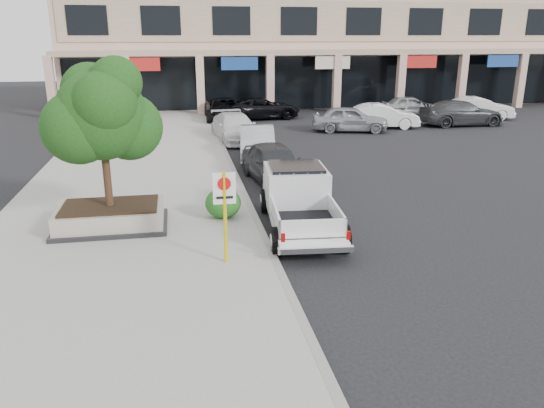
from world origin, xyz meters
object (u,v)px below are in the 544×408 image
(curb_car_d, at_px, (224,110))
(lot_car_e, at_px, (410,105))
(no_parking_sign, at_px, (225,205))
(pickup_truck, at_px, (300,202))
(lot_car_d, at_px, (262,108))
(lot_car_f, at_px, (478,108))
(planter_tree, at_px, (107,115))
(curb_car_c, at_px, (235,127))
(lot_car_c, at_px, (461,113))
(lot_car_a, at_px, (350,119))
(planter, at_px, (111,216))
(curb_car_a, at_px, (274,163))
(curb_car_b, at_px, (257,143))
(lot_car_b, at_px, (381,116))

(curb_car_d, relative_size, lot_car_e, 1.36)
(no_parking_sign, xyz_separation_m, pickup_truck, (2.41, 2.28, -0.76))
(lot_car_d, relative_size, lot_car_f, 1.16)
(no_parking_sign, distance_m, curb_car_d, 23.61)
(curb_car_d, bearing_deg, lot_car_f, -6.44)
(planter_tree, relative_size, curb_car_c, 0.80)
(lot_car_e, bearing_deg, lot_car_d, 94.58)
(lot_car_d, bearing_deg, no_parking_sign, 161.46)
(no_parking_sign, bearing_deg, lot_car_c, 48.49)
(pickup_truck, relative_size, curb_car_d, 1.02)
(lot_car_d, distance_m, lot_car_f, 14.79)
(lot_car_e, distance_m, lot_car_f, 4.68)
(lot_car_a, distance_m, lot_car_c, 7.75)
(planter, height_order, lot_car_f, lot_car_f)
(curb_car_d, bearing_deg, lot_car_a, -36.51)
(curb_car_a, height_order, lot_car_c, lot_car_c)
(planter, distance_m, curb_car_b, 10.57)
(lot_car_c, height_order, lot_car_e, lot_car_c)
(lot_car_a, distance_m, lot_car_b, 2.47)
(no_parking_sign, height_order, curb_car_a, no_parking_sign)
(curb_car_b, height_order, lot_car_a, lot_car_a)
(no_parking_sign, bearing_deg, pickup_truck, 43.36)
(curb_car_c, xyz_separation_m, lot_car_a, (7.05, 1.61, 0.04))
(pickup_truck, relative_size, curb_car_b, 1.24)
(no_parking_sign, distance_m, pickup_truck, 3.40)
(curb_car_d, height_order, lot_car_b, curb_car_d)
(curb_car_b, relative_size, lot_car_d, 0.85)
(curb_car_d, bearing_deg, planter, -102.98)
(curb_car_a, xyz_separation_m, lot_car_a, (6.50, 10.34, 0.00))
(lot_car_a, bearing_deg, lot_car_c, -68.29)
(lot_car_d, relative_size, lot_car_e, 1.32)
(planter, distance_m, lot_car_c, 25.49)
(lot_car_b, relative_size, lot_car_e, 1.13)
(planter_tree, xyz_separation_m, curb_car_d, (5.09, 20.24, -2.66))
(planter, distance_m, no_parking_sign, 4.52)
(lot_car_a, relative_size, lot_car_c, 0.83)
(no_parking_sign, distance_m, curb_car_b, 12.32)
(pickup_truck, height_order, curb_car_d, pickup_truck)
(pickup_truck, xyz_separation_m, lot_car_f, (16.87, 18.86, -0.12))
(curb_car_a, relative_size, lot_car_c, 0.83)
(curb_car_d, distance_m, lot_car_e, 13.42)
(curb_car_b, bearing_deg, pickup_truck, -83.98)
(pickup_truck, distance_m, lot_car_e, 25.37)
(curb_car_c, bearing_deg, no_parking_sign, -103.94)
(curb_car_b, distance_m, curb_car_d, 11.50)
(lot_car_a, bearing_deg, lot_car_b, -54.40)
(planter_tree, bearing_deg, pickup_truck, -10.37)
(planter, relative_size, no_parking_sign, 1.39)
(curb_car_d, bearing_deg, lot_car_c, -15.57)
(planter_tree, distance_m, lot_car_f, 28.65)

